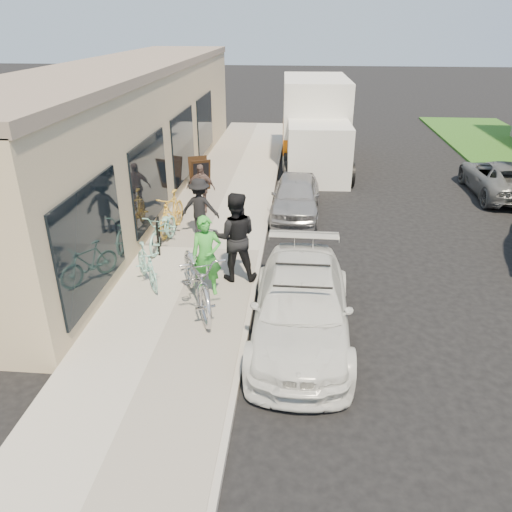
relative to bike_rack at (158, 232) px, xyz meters
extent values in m
plane|color=black|center=(3.00, -2.75, -0.65)|extent=(120.00, 120.00, 0.00)
cube|color=#A6A195|center=(1.00, 0.25, -0.58)|extent=(3.00, 34.00, 0.15)
cube|color=#9F9A91|center=(2.55, 0.25, -0.59)|extent=(0.12, 34.00, 0.13)
cube|color=tan|center=(-2.25, 5.25, 1.35)|extent=(3.50, 20.00, 4.00)
cube|color=gray|center=(-2.25, 5.25, 3.45)|extent=(3.60, 20.00, 0.25)
cube|color=black|center=(-0.48, -2.75, 0.95)|extent=(0.06, 3.00, 2.20)
cube|color=black|center=(-0.48, 1.25, 0.95)|extent=(0.06, 3.00, 2.20)
cube|color=black|center=(-0.48, 5.25, 0.95)|extent=(0.06, 3.00, 2.20)
cube|color=black|center=(-0.48, 9.25, 0.95)|extent=(0.06, 3.00, 2.20)
cylinder|color=black|center=(0.06, -0.26, -0.10)|extent=(0.06, 0.06, 0.80)
cylinder|color=black|center=(-0.06, 0.26, -0.10)|extent=(0.06, 0.06, 0.80)
cylinder|color=black|center=(0.00, 0.00, 0.30)|extent=(0.17, 0.54, 0.06)
cube|color=black|center=(0.14, 4.92, 0.04)|extent=(0.71, 0.50, 1.07)
cube|color=black|center=(-0.01, 5.28, 0.04)|extent=(0.71, 0.50, 1.07)
cube|color=black|center=(0.15, 4.88, 0.10)|extent=(0.55, 0.37, 0.77)
imported|color=silver|center=(3.59, -3.22, -0.01)|extent=(1.86, 4.48, 1.29)
cylinder|color=black|center=(3.59, -3.70, 0.66)|extent=(1.02, 0.04, 0.04)
cylinder|color=black|center=(3.59, -2.84, 0.66)|extent=(1.02, 0.04, 0.04)
imported|color=#939398|center=(3.37, 3.30, -0.05)|extent=(1.54, 3.58, 1.20)
cube|color=silver|center=(4.11, 6.80, 0.40)|extent=(2.31, 2.31, 2.11)
cube|color=black|center=(4.11, 6.80, 0.85)|extent=(2.05, 0.15, 1.00)
cube|color=silver|center=(3.98, 10.13, 1.07)|extent=(2.74, 4.76, 3.22)
cube|color=orange|center=(3.98, 10.13, 0.35)|extent=(2.76, 4.78, 0.61)
cylinder|color=black|center=(3.03, 6.20, -0.21)|extent=(0.31, 0.90, 0.89)
cylinder|color=black|center=(5.24, 6.29, -0.21)|extent=(0.31, 0.90, 0.89)
cylinder|color=black|center=(2.98, 7.42, -0.21)|extent=(0.31, 0.90, 0.89)
cylinder|color=black|center=(5.19, 7.51, -0.21)|extent=(0.31, 0.90, 0.89)
cylinder|color=black|center=(2.81, 11.63, -0.21)|extent=(0.31, 0.90, 0.89)
cylinder|color=black|center=(5.02, 11.72, -0.21)|extent=(0.31, 0.90, 0.89)
imported|color=#555759|center=(10.26, 5.85, -0.07)|extent=(1.97, 4.22, 1.17)
imported|color=silver|center=(1.49, -2.53, 0.15)|extent=(1.75, 2.63, 1.31)
imported|color=green|center=(1.60, -2.01, 0.37)|extent=(0.72, 0.56, 1.74)
imported|color=black|center=(2.10, -1.28, 0.51)|extent=(1.06, 0.87, 2.02)
imported|color=#8FD6C4|center=(0.20, -1.71, -0.06)|extent=(1.14, 1.49, 0.89)
imported|color=#8FD6C4|center=(0.05, 0.27, -0.03)|extent=(0.79, 1.86, 0.95)
imported|color=gold|center=(0.03, 1.29, 0.05)|extent=(0.69, 1.87, 1.10)
imported|color=black|center=(0.85, 1.09, 0.29)|extent=(1.05, 0.64, 1.58)
imported|color=brown|center=(0.53, 2.90, 0.23)|extent=(0.86, 0.36, 1.47)
camera|label=1|loc=(3.46, -11.21, 4.83)|focal=35.00mm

